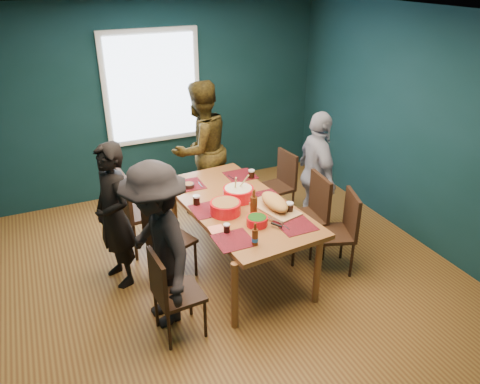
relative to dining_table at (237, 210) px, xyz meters
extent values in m
cube|color=olive|center=(-0.27, -0.21, -0.70)|extent=(5.00, 5.00, 0.01)
cube|color=white|center=(-0.27, -0.21, 2.00)|extent=(5.00, 5.00, 0.01)
cube|color=#102F37|center=(2.23, -0.21, 0.65)|extent=(0.01, 5.00, 2.70)
cube|color=#102F37|center=(-0.27, 2.29, 0.65)|extent=(5.00, 0.01, 2.70)
cube|color=#102F37|center=(-0.27, -2.71, 0.65)|extent=(5.00, 0.01, 2.70)
cube|color=white|center=(-0.27, 2.26, 0.85)|extent=(1.35, 0.06, 1.55)
cube|color=brown|center=(0.00, 0.00, 0.05)|extent=(1.18, 2.10, 0.05)
cylinder|color=brown|center=(-0.44, -0.93, -0.34)|extent=(0.07, 0.07, 0.72)
cylinder|color=brown|center=(0.44, -0.93, -0.34)|extent=(0.07, 0.07, 0.72)
cylinder|color=brown|center=(-0.44, 0.93, -0.34)|extent=(0.07, 0.07, 0.72)
cylinder|color=brown|center=(0.44, 0.93, -0.34)|extent=(0.07, 0.07, 0.72)
cube|color=black|center=(-0.85, 0.75, -0.20)|extent=(0.50, 0.50, 0.04)
cube|color=black|center=(-1.06, 0.73, 0.08)|extent=(0.08, 0.46, 0.51)
cylinder|color=black|center=(-1.03, 0.54, -0.46)|extent=(0.04, 0.04, 0.47)
cylinder|color=black|center=(-0.64, 0.57, -0.46)|extent=(0.04, 0.04, 0.47)
cylinder|color=black|center=(-1.06, 0.93, -0.46)|extent=(0.04, 0.04, 0.47)
cylinder|color=black|center=(-0.67, 0.96, -0.46)|extent=(0.04, 0.04, 0.47)
cube|color=black|center=(-0.74, 0.09, -0.25)|extent=(0.53, 0.53, 0.04)
cube|color=black|center=(-0.91, 0.02, 0.00)|extent=(0.18, 0.40, 0.45)
cylinder|color=black|center=(-0.84, -0.14, -0.48)|extent=(0.03, 0.03, 0.43)
cylinder|color=black|center=(-0.51, -0.02, -0.48)|extent=(0.03, 0.03, 0.43)
cylinder|color=black|center=(-0.96, 0.19, -0.48)|extent=(0.03, 0.03, 0.43)
cylinder|color=black|center=(-0.63, 0.31, -0.48)|extent=(0.03, 0.03, 0.43)
cube|color=black|center=(-0.93, -0.78, -0.27)|extent=(0.43, 0.43, 0.04)
cube|color=black|center=(-1.11, -0.79, -0.03)|extent=(0.07, 0.40, 0.44)
cylinder|color=black|center=(-1.08, -0.97, -0.49)|extent=(0.03, 0.03, 0.41)
cylinder|color=black|center=(-0.74, -0.94, -0.49)|extent=(0.03, 0.03, 0.41)
cylinder|color=black|center=(-1.11, -0.62, -0.49)|extent=(0.03, 0.03, 0.41)
cylinder|color=black|center=(-0.77, -0.60, -0.49)|extent=(0.03, 0.03, 0.41)
cube|color=black|center=(0.89, 0.79, -0.26)|extent=(0.45, 0.45, 0.04)
cube|color=black|center=(1.08, 0.81, -0.02)|extent=(0.08, 0.41, 0.44)
cylinder|color=black|center=(0.74, 0.60, -0.49)|extent=(0.03, 0.03, 0.42)
cylinder|color=black|center=(1.09, 0.63, -0.49)|extent=(0.03, 0.03, 0.42)
cylinder|color=black|center=(0.70, 0.94, -0.49)|extent=(0.03, 0.03, 0.42)
cylinder|color=black|center=(1.05, 0.98, -0.49)|extent=(0.03, 0.03, 0.42)
cube|color=black|center=(0.75, -0.13, -0.22)|extent=(0.48, 0.48, 0.04)
cube|color=black|center=(0.95, -0.15, 0.04)|extent=(0.08, 0.44, 0.48)
cylinder|color=black|center=(0.55, -0.31, -0.47)|extent=(0.03, 0.03, 0.45)
cylinder|color=black|center=(0.92, -0.34, -0.47)|extent=(0.03, 0.03, 0.45)
cylinder|color=black|center=(0.58, 0.07, -0.47)|extent=(0.03, 0.03, 0.45)
cylinder|color=black|center=(0.96, 0.04, -0.47)|extent=(0.03, 0.03, 0.45)
cube|color=black|center=(0.90, -0.51, -0.25)|extent=(0.53, 0.53, 0.04)
cube|color=black|center=(1.08, -0.57, 0.00)|extent=(0.17, 0.41, 0.46)
cylinder|color=black|center=(0.68, -0.62, -0.48)|extent=(0.03, 0.03, 0.43)
cylinder|color=black|center=(1.02, -0.74, -0.48)|extent=(0.03, 0.03, 0.43)
cylinder|color=black|center=(0.79, -0.28, -0.48)|extent=(0.03, 0.03, 0.43)
cylinder|color=black|center=(1.13, -0.40, -0.48)|extent=(0.03, 0.03, 0.43)
imported|color=black|center=(-1.26, 0.25, 0.08)|extent=(0.52, 0.65, 1.56)
imported|color=black|center=(0.09, 1.38, 0.20)|extent=(1.05, 0.94, 1.79)
imported|color=white|center=(1.17, 0.25, 0.09)|extent=(0.54, 0.97, 1.57)
imported|color=black|center=(-1.02, -0.53, 0.11)|extent=(0.70, 1.10, 1.62)
cylinder|color=red|center=(-0.20, -0.14, 0.14)|extent=(0.32, 0.32, 0.13)
cylinder|color=#517F2E|center=(-0.20, -0.14, 0.19)|extent=(0.28, 0.28, 0.02)
cylinder|color=red|center=(0.05, 0.09, 0.14)|extent=(0.33, 0.33, 0.13)
cylinder|color=beige|center=(0.05, 0.09, 0.20)|extent=(0.29, 0.29, 0.02)
cylinder|color=tan|center=(0.10, 0.09, 0.25)|extent=(0.10, 0.18, 0.27)
cylinder|color=tan|center=(0.02, 0.09, 0.25)|extent=(0.08, 0.19, 0.27)
cylinder|color=red|center=(-0.01, -0.49, 0.12)|extent=(0.21, 0.21, 0.09)
cylinder|color=#164A12|center=(-0.01, -0.49, 0.16)|extent=(0.19, 0.19, 0.02)
cube|color=tan|center=(0.30, -0.27, 0.08)|extent=(0.41, 0.62, 0.02)
ellipsoid|color=gold|center=(0.30, -0.27, 0.16)|extent=(0.31, 0.48, 0.13)
cube|color=silver|center=(0.17, -0.50, 0.10)|extent=(0.14, 0.21, 0.00)
cylinder|color=black|center=(0.14, -0.62, 0.11)|extent=(0.08, 0.12, 0.02)
sphere|color=#185814|center=(0.30, -0.40, 0.17)|extent=(0.04, 0.04, 0.04)
sphere|color=#185814|center=(0.30, -0.27, 0.17)|extent=(0.04, 0.04, 0.04)
sphere|color=#185814|center=(0.30, -0.15, 0.17)|extent=(0.04, 0.04, 0.04)
cylinder|color=black|center=(-0.35, 0.59, 0.10)|extent=(0.13, 0.13, 0.05)
cylinder|color=#517F2E|center=(-0.35, 0.59, 0.12)|extent=(0.11, 0.11, 0.01)
cylinder|color=#49220D|center=(-0.18, -0.80, 0.15)|extent=(0.06, 0.06, 0.16)
cylinder|color=#49220D|center=(-0.18, -0.80, 0.26)|extent=(0.02, 0.02, 0.06)
cylinder|color=#1856AD|center=(-0.18, -0.80, 0.13)|extent=(0.06, 0.06, 0.04)
cylinder|color=#49220D|center=(0.05, -0.29, 0.18)|extent=(0.07, 0.07, 0.21)
cylinder|color=#49220D|center=(0.05, -0.29, 0.32)|extent=(0.03, 0.03, 0.08)
cylinder|color=black|center=(-0.34, -0.50, 0.12)|extent=(0.06, 0.06, 0.09)
cylinder|color=silver|center=(-0.34, -0.50, 0.16)|extent=(0.07, 0.07, 0.01)
cylinder|color=black|center=(0.41, -0.40, 0.13)|extent=(0.08, 0.08, 0.11)
cylinder|color=silver|center=(0.41, -0.40, 0.18)|extent=(0.08, 0.08, 0.02)
cylinder|color=black|center=(0.42, 0.53, 0.12)|extent=(0.07, 0.07, 0.10)
cylinder|color=silver|center=(0.42, 0.53, 0.17)|extent=(0.08, 0.08, 0.02)
cylinder|color=black|center=(-0.41, 0.16, 0.12)|extent=(0.07, 0.07, 0.11)
cylinder|color=silver|center=(-0.41, 0.16, 0.17)|extent=(0.08, 0.08, 0.02)
cube|color=#EB7B63|center=(0.41, 0.03, 0.07)|extent=(0.18, 0.18, 0.00)
cube|color=#EB7B63|center=(-0.40, -0.40, 0.07)|extent=(0.16, 0.16, 0.00)
cube|color=#EB7B63|center=(0.33, -0.75, 0.07)|extent=(0.12, 0.12, 0.00)
camera|label=1|loc=(-1.81, -4.05, 2.41)|focal=35.00mm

